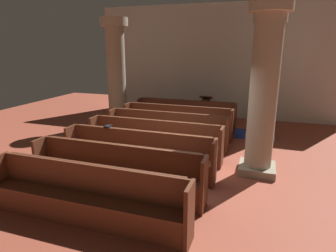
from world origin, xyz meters
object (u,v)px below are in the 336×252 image
pew_row_2 (167,128)px  kneeler_box_blue (240,134)px  pew_row_4 (138,152)px  pew_row_0 (185,114)px  pew_row_5 (116,170)px  pew_row_1 (177,120)px  pew_row_3 (154,139)px  lectern (206,112)px  pew_row_6 (85,194)px  pillar_aisle_rear (264,88)px  pillar_far_side (116,71)px  hymn_book (108,126)px  pillar_aisle_side (265,75)px

pew_row_2 → kneeler_box_blue: (2.00, 1.50, -0.40)m
pew_row_2 → pew_row_4: size_ratio=1.00×
pew_row_0 → pew_row_5: (0.00, -5.17, 0.00)m
pew_row_1 → pew_row_3: size_ratio=1.00×
pew_row_1 → pew_row_5: (0.00, -4.13, 0.00)m
pew_row_5 → lectern: (0.57, 6.06, -0.08)m
pew_row_4 → pew_row_6: same height
pew_row_4 → pew_row_5: (0.00, -1.03, 0.00)m
pew_row_3 → kneeler_box_blue: size_ratio=10.65×
pillar_aisle_rear → pew_row_3: bearing=178.2°
pew_row_4 → kneeler_box_blue: pew_row_4 is taller
pew_row_1 → lectern: (0.57, 1.92, -0.08)m
pew_row_0 → pew_row_3: same height
pillar_far_side → pillar_aisle_rear: bearing=-29.3°
pew_row_4 → pew_row_6: bearing=-90.0°
pew_row_1 → pew_row_3: same height
pew_row_3 → hymn_book: hymn_book is taller
pew_row_3 → pillar_aisle_rear: bearing=-1.8°
kneeler_box_blue → pew_row_2: bearing=-143.2°
pew_row_2 → pew_row_6: bearing=-90.0°
lectern → pillar_far_side: bearing=-159.6°
pew_row_1 → pew_row_2: (0.00, -1.03, 0.00)m
pew_row_4 → pillar_aisle_rear: (2.61, 0.95, 1.46)m
pew_row_4 → pillar_aisle_side: size_ratio=0.93×
pew_row_1 → pew_row_5: 4.13m
pew_row_4 → lectern: (0.57, 5.02, -0.08)m
pillar_far_side → kneeler_box_blue: (4.56, -0.30, -1.86)m
pew_row_4 → pillar_far_side: size_ratio=0.93×
pew_row_1 → pew_row_4: bearing=-90.0°
pillar_far_side → pillar_aisle_side: bearing=0.1°
pillar_far_side → hymn_book: bearing=-64.9°
pew_row_0 → pew_row_3: bearing=-90.0°
pew_row_4 → pillar_aisle_side: bearing=55.9°
pew_row_4 → kneeler_box_blue: bearing=60.7°
pew_row_1 → hymn_book: hymn_book is taller
pew_row_3 → pew_row_0: bearing=90.0°
pew_row_3 → lectern: (0.57, 3.99, -0.08)m
pew_row_1 → pew_row_6: same height
pew_row_0 → hymn_book: hymn_book is taller
kneeler_box_blue → pillar_aisle_side: bearing=26.3°
hymn_book → pew_row_5: bearing=-55.2°
hymn_book → pew_row_3: bearing=45.2°
pew_row_0 → pew_row_1: 1.03m
pew_row_0 → hymn_book: (-0.84, -3.95, 0.49)m
pew_row_0 → pew_row_4: size_ratio=1.00×
pew_row_6 → pillar_aisle_side: 6.65m
pew_row_6 → pew_row_5: bearing=90.0°
pew_row_2 → lectern: size_ratio=3.30×
pew_row_5 → pillar_aisle_rear: size_ratio=0.93×
pew_row_4 → pew_row_6: 2.07m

